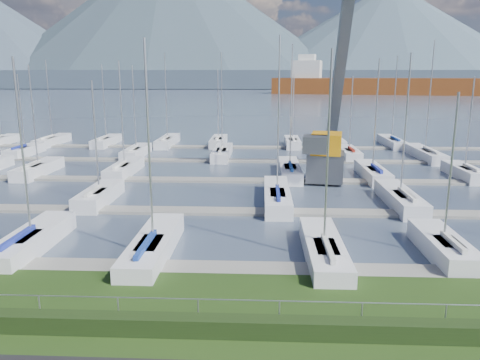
{
  "coord_description": "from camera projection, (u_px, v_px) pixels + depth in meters",
  "views": [
    {
      "loc": [
        1.28,
        -15.72,
        9.28
      ],
      "look_at": [
        0.0,
        12.0,
        3.0
      ],
      "focal_mm": 35.0,
      "sensor_mm": 36.0,
      "label": 1
    }
  ],
  "objects": [
    {
      "name": "water",
      "position": [
        260.0,
        91.0,
        270.82
      ],
      "size": [
        800.0,
        540.0,
        0.2
      ],
      "primitive_type": "cube",
      "color": "#445063"
    },
    {
      "name": "hedge",
      "position": [
        224.0,
        326.0,
        16.96
      ],
      "size": [
        80.0,
        0.7,
        0.7
      ],
      "primitive_type": "cube",
      "color": "#1E3112",
      "rests_on": "grass"
    },
    {
      "name": "fence",
      "position": [
        225.0,
        300.0,
        17.16
      ],
      "size": [
        80.0,
        0.04,
        0.04
      ],
      "primitive_type": "cylinder",
      "rotation": [
        0.0,
        1.57,
        0.0
      ],
      "color": "#9A9EA2",
      "rests_on": "grass"
    },
    {
      "name": "foothill",
      "position": [
        260.0,
        79.0,
        337.61
      ],
      "size": [
        900.0,
        80.0,
        12.0
      ],
      "primitive_type": "cube",
      "color": "#3E4C5B",
      "rests_on": "water"
    },
    {
      "name": "mountains",
      "position": [
        270.0,
        30.0,
        401.0
      ],
      "size": [
        1190.0,
        360.0,
        115.0
      ],
      "color": "#3C4859",
      "rests_on": "water"
    },
    {
      "name": "docks",
      "position": [
        247.0,
        181.0,
        42.8
      ],
      "size": [
        90.0,
        41.6,
        0.25
      ],
      "color": "gray",
      "rests_on": "water"
    },
    {
      "name": "crane",
      "position": [
        331.0,
        119.0,
        42.26
      ],
      "size": [
        4.7,
        13.37,
        22.35
      ],
      "rotation": [
        0.0,
        0.0,
        -0.18
      ],
      "color": "#55575D",
      "rests_on": "water"
    },
    {
      "name": "cargo_ship_mid",
      "position": [
        375.0,
        87.0,
        228.88
      ],
      "size": [
        109.95,
        39.88,
        21.5
      ],
      "rotation": [
        0.0,
        0.0,
        -0.21
      ],
      "color": "brown",
      "rests_on": "water"
    },
    {
      "name": "sailboat_fleet",
      "position": [
        222.0,
        117.0,
        44.25
      ],
      "size": [
        76.15,
        49.78,
        13.52
      ],
      "color": "navy",
      "rests_on": "water"
    }
  ]
}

